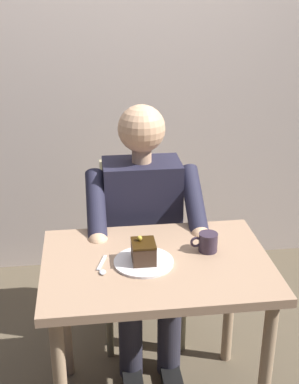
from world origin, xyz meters
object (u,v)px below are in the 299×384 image
dining_table (157,286)px  cake_slice (144,251)px  chair (140,241)px  coffee_cup (208,242)px  dessert_spoon (102,268)px  seated_person (144,231)px

dining_table → cake_slice: bearing=8.4°
chair → cake_slice: 0.68m
coffee_cup → dessert_spoon: coffee_cup is taller
seated_person → dessert_spoon: size_ratio=8.60×
dining_table → chair: bearing=-90.0°
cake_slice → coffee_cup: size_ratio=0.94×
dining_table → coffee_cup: bearing=-165.3°
seated_person → dessert_spoon: (0.21, 0.46, 0.09)m
cake_slice → coffee_cup: cake_slice is taller
cake_slice → dessert_spoon: size_ratio=0.73×
chair → cake_slice: chair is taller
dessert_spoon → cake_slice: bearing=-172.4°
dining_table → seated_person: bearing=-90.0°
chair → coffee_cup: bearing=111.3°
dining_table → coffee_cup: 0.27m
dessert_spoon → seated_person: bearing=-114.8°
cake_slice → seated_person: bearing=-96.8°
seated_person → dessert_spoon: 0.51m
coffee_cup → chair: bearing=-68.7°
chair → dining_table: bearing=90.0°
seated_person → cake_slice: (0.05, 0.44, 0.14)m
coffee_cup → dessert_spoon: size_ratio=0.78×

